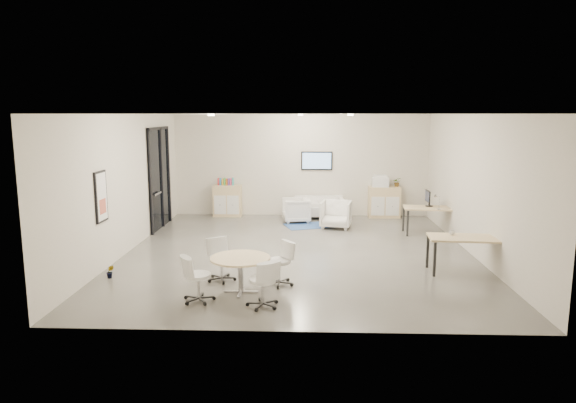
# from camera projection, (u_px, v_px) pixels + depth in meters

# --- Properties ---
(room_shell) EXTENTS (9.60, 10.60, 4.80)m
(room_shell) POSITION_uv_depth(u_px,v_px,m) (299.00, 184.00, 11.79)
(room_shell) COLOR #4E4B47
(room_shell) RESTS_ON ground
(glass_door) EXTENTS (0.09, 1.90, 2.85)m
(glass_door) POSITION_uv_depth(u_px,v_px,m) (160.00, 175.00, 14.42)
(glass_door) COLOR black
(glass_door) RESTS_ON room_shell
(artwork) EXTENTS (0.05, 0.54, 1.04)m
(artwork) POSITION_uv_depth(u_px,v_px,m) (101.00, 197.00, 10.37)
(artwork) COLOR black
(artwork) RESTS_ON room_shell
(wall_tv) EXTENTS (0.98, 0.06, 0.58)m
(wall_tv) POSITION_uv_depth(u_px,v_px,m) (317.00, 161.00, 16.15)
(wall_tv) COLOR black
(wall_tv) RESTS_ON room_shell
(ceiling_spots) EXTENTS (3.14, 4.14, 0.03)m
(ceiling_spots) POSITION_uv_depth(u_px,v_px,m) (291.00, 115.00, 12.36)
(ceiling_spots) COLOR #FFEAC6
(ceiling_spots) RESTS_ON room_shell
(sideboard_left) EXTENTS (0.88, 0.45, 0.99)m
(sideboard_left) POSITION_uv_depth(u_px,v_px,m) (228.00, 201.00, 16.25)
(sideboard_left) COLOR #DBC184
(sideboard_left) RESTS_ON room_shell
(sideboard_right) EXTENTS (0.97, 0.47, 0.97)m
(sideboard_right) POSITION_uv_depth(u_px,v_px,m) (384.00, 202.00, 16.06)
(sideboard_right) COLOR #DBC184
(sideboard_right) RESTS_ON room_shell
(books) EXTENTS (0.51, 0.14, 0.22)m
(books) POSITION_uv_depth(u_px,v_px,m) (226.00, 182.00, 16.15)
(books) COLOR red
(books) RESTS_ON sideboard_left
(printer) EXTENTS (0.54, 0.46, 0.36)m
(printer) POSITION_uv_depth(u_px,v_px,m) (380.00, 181.00, 15.96)
(printer) COLOR white
(printer) RESTS_ON sideboard_right
(loveseat) EXTENTS (1.56, 0.85, 0.57)m
(loveseat) POSITION_uv_depth(u_px,v_px,m) (319.00, 208.00, 16.05)
(loveseat) COLOR silver
(loveseat) RESTS_ON room_shell
(blue_rug) EXTENTS (1.55, 1.27, 0.01)m
(blue_rug) POSITION_uv_depth(u_px,v_px,m) (309.00, 226.00, 14.88)
(blue_rug) COLOR navy
(blue_rug) RESTS_ON room_shell
(armchair_left) EXTENTS (0.83, 0.87, 0.79)m
(armchair_left) POSITION_uv_depth(u_px,v_px,m) (296.00, 209.00, 15.35)
(armchair_left) COLOR silver
(armchair_left) RESTS_ON room_shell
(armchair_right) EXTENTS (0.95, 0.91, 0.85)m
(armchair_right) POSITION_uv_depth(u_px,v_px,m) (336.00, 213.00, 14.56)
(armchair_right) COLOR silver
(armchair_right) RESTS_ON room_shell
(desk_rear) EXTENTS (1.45, 0.82, 0.73)m
(desk_rear) POSITION_uv_depth(u_px,v_px,m) (430.00, 210.00, 13.78)
(desk_rear) COLOR #DBC184
(desk_rear) RESTS_ON room_shell
(desk_front) EXTENTS (1.47, 0.81, 0.74)m
(desk_front) POSITION_uv_depth(u_px,v_px,m) (464.00, 241.00, 10.41)
(desk_front) COLOR #DBC184
(desk_front) RESTS_ON room_shell
(monitor) EXTENTS (0.20, 0.50, 0.44)m
(monitor) POSITION_uv_depth(u_px,v_px,m) (428.00, 198.00, 13.87)
(monitor) COLOR black
(monitor) RESTS_ON desk_rear
(round_table) EXTENTS (1.09, 1.09, 0.66)m
(round_table) POSITION_uv_depth(u_px,v_px,m) (240.00, 262.00, 9.22)
(round_table) COLOR #DBC184
(round_table) RESTS_ON room_shell
(meeting_chairs) EXTENTS (2.15, 2.15, 0.82)m
(meeting_chairs) POSITION_uv_depth(u_px,v_px,m) (241.00, 271.00, 9.24)
(meeting_chairs) COLOR white
(meeting_chairs) RESTS_ON room_shell
(plant_cabinet) EXTENTS (0.26, 0.28, 0.22)m
(plant_cabinet) POSITION_uv_depth(u_px,v_px,m) (397.00, 183.00, 15.97)
(plant_cabinet) COLOR #3F7F3F
(plant_cabinet) RESTS_ON sideboard_right
(plant_floor) EXTENTS (0.21, 0.29, 0.12)m
(plant_floor) POSITION_uv_depth(u_px,v_px,m) (110.00, 275.00, 10.11)
(plant_floor) COLOR #3F7F3F
(plant_floor) RESTS_ON room_shell
(cup) EXTENTS (0.11, 0.09, 0.11)m
(cup) POSITION_uv_depth(u_px,v_px,m) (452.00, 232.00, 10.56)
(cup) COLOR white
(cup) RESTS_ON desk_front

